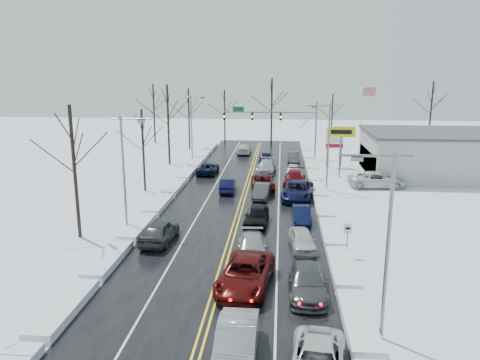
# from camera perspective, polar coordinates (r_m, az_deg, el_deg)

# --- Properties ---
(ground) EXTENTS (160.00, 160.00, 0.00)m
(ground) POSITION_cam_1_polar(r_m,az_deg,el_deg) (40.53, -0.28, -4.51)
(ground) COLOR silver
(ground) RESTS_ON ground
(road_surface) EXTENTS (14.00, 84.00, 0.01)m
(road_surface) POSITION_cam_1_polar(r_m,az_deg,el_deg) (42.43, -0.03, -3.67)
(road_surface) COLOR black
(road_surface) RESTS_ON ground
(snow_bank_left) EXTENTS (1.51, 72.00, 0.49)m
(snow_bank_left) POSITION_cam_1_polar(r_m,az_deg,el_deg) (43.73, -10.02, -3.37)
(snow_bank_left) COLOR white
(snow_bank_left) RESTS_ON ground
(snow_bank_right) EXTENTS (1.51, 72.00, 0.49)m
(snow_bank_right) POSITION_cam_1_polar(r_m,az_deg,el_deg) (42.47, 10.26, -3.88)
(snow_bank_right) COLOR white
(snow_bank_right) RESTS_ON ground
(traffic_signal_mast) EXTENTS (13.28, 0.39, 8.00)m
(traffic_signal_mast) POSITION_cam_1_polar(r_m,az_deg,el_deg) (66.76, 4.92, 7.36)
(traffic_signal_mast) COLOR slate
(traffic_signal_mast) RESTS_ON ground
(tires_plus_sign) EXTENTS (3.20, 0.34, 6.00)m
(tires_plus_sign) POSITION_cam_1_polar(r_m,az_deg,el_deg) (55.34, 12.21, 5.35)
(tires_plus_sign) COLOR slate
(tires_plus_sign) RESTS_ON ground
(used_vehicles_sign) EXTENTS (2.20, 0.22, 4.65)m
(used_vehicles_sign) POSITION_cam_1_polar(r_m,az_deg,el_deg) (61.48, 11.46, 4.59)
(used_vehicles_sign) COLOR slate
(used_vehicles_sign) RESTS_ON ground
(speed_limit_sign) EXTENTS (0.55, 0.09, 2.35)m
(speed_limit_sign) POSITION_cam_1_polar(r_m,az_deg,el_deg) (32.61, 12.97, -6.37)
(speed_limit_sign) COLOR slate
(speed_limit_sign) RESTS_ON ground
(flagpole) EXTENTS (1.87, 1.20, 10.00)m
(flagpole) POSITION_cam_1_polar(r_m,az_deg,el_deg) (69.68, 14.70, 7.60)
(flagpole) COLOR silver
(flagpole) RESTS_ON ground
(dealership_building) EXTENTS (20.40, 12.40, 5.30)m
(dealership_building) POSITION_cam_1_polar(r_m,az_deg,el_deg) (60.78, 24.59, 2.90)
(dealership_building) COLOR #A2A29D
(dealership_building) RESTS_ON ground
(streetlight_se) EXTENTS (3.20, 0.25, 9.00)m
(streetlight_se) POSITION_cam_1_polar(r_m,az_deg,el_deg) (22.14, 17.18, -6.11)
(streetlight_se) COLOR slate
(streetlight_se) RESTS_ON ground
(streetlight_ne) EXTENTS (3.20, 0.25, 9.00)m
(streetlight_ne) POSITION_cam_1_polar(r_m,az_deg,el_deg) (49.15, 10.52, 4.81)
(streetlight_ne) COLOR slate
(streetlight_ne) RESTS_ON ground
(streetlight_sw) EXTENTS (3.20, 0.25, 9.00)m
(streetlight_sw) POSITION_cam_1_polar(r_m,az_deg,el_deg) (37.08, -13.75, 1.89)
(streetlight_sw) COLOR slate
(streetlight_sw) RESTS_ON ground
(streetlight_nw) EXTENTS (3.20, 0.25, 9.00)m
(streetlight_nw) POSITION_cam_1_polar(r_m,az_deg,el_deg) (63.92, -5.76, 6.92)
(streetlight_nw) COLOR slate
(streetlight_nw) RESTS_ON ground
(tree_left_b) EXTENTS (4.00, 4.00, 10.00)m
(tree_left_b) POSITION_cam_1_polar(r_m,az_deg,el_deg) (36.14, -19.73, 3.89)
(tree_left_b) COLOR #2D231C
(tree_left_b) RESTS_ON ground
(tree_left_c) EXTENTS (3.40, 3.40, 8.50)m
(tree_left_c) POSITION_cam_1_polar(r_m,az_deg,el_deg) (48.92, -11.80, 5.46)
(tree_left_c) COLOR #2D231C
(tree_left_c) RESTS_ON ground
(tree_left_d) EXTENTS (4.20, 4.20, 10.50)m
(tree_left_d) POSITION_cam_1_polar(r_m,az_deg,el_deg) (62.38, -8.80, 8.54)
(tree_left_d) COLOR #2D231C
(tree_left_d) RESTS_ON ground
(tree_left_e) EXTENTS (3.80, 3.80, 9.50)m
(tree_left_e) POSITION_cam_1_polar(r_m,az_deg,el_deg) (74.04, -6.27, 8.82)
(tree_left_e) COLOR #2D231C
(tree_left_e) RESTS_ON ground
(tree_far_a) EXTENTS (4.00, 4.00, 10.00)m
(tree_far_a) POSITION_cam_1_polar(r_m,az_deg,el_deg) (81.49, -10.49, 9.34)
(tree_far_a) COLOR #2D231C
(tree_far_a) RESTS_ON ground
(tree_far_b) EXTENTS (3.60, 3.60, 9.00)m
(tree_far_b) POSITION_cam_1_polar(r_m,az_deg,el_deg) (80.21, -1.88, 8.99)
(tree_far_b) COLOR #2D231C
(tree_far_b) RESTS_ON ground
(tree_far_c) EXTENTS (4.40, 4.40, 11.00)m
(tree_far_c) POSITION_cam_1_polar(r_m,az_deg,el_deg) (77.56, 3.90, 9.85)
(tree_far_c) COLOR #2D231C
(tree_far_c) RESTS_ON ground
(tree_far_d) EXTENTS (3.40, 3.40, 8.50)m
(tree_far_d) POSITION_cam_1_polar(r_m,az_deg,el_deg) (79.62, 11.19, 8.47)
(tree_far_d) COLOR #2D231C
(tree_far_d) RESTS_ON ground
(tree_far_e) EXTENTS (4.20, 4.20, 10.50)m
(tree_far_e) POSITION_cam_1_polar(r_m,az_deg,el_deg) (83.23, 22.35, 8.90)
(tree_far_e) COLOR #2D231C
(tree_far_e) RESTS_ON ground
(queued_car_1) EXTENTS (1.76, 5.04, 1.66)m
(queued_car_1) POSITION_cam_1_polar(r_m,az_deg,el_deg) (22.03, -0.45, -21.09)
(queued_car_1) COLOR gray
(queued_car_1) RESTS_ON ground
(queued_car_2) EXTENTS (3.52, 6.39, 1.69)m
(queued_car_2) POSITION_cam_1_polar(r_m,az_deg,el_deg) (28.11, 0.65, -12.94)
(queued_car_2) COLOR #4A0A09
(queued_car_2) RESTS_ON ground
(queued_car_3) EXTENTS (2.26, 4.82, 1.36)m
(queued_car_3) POSITION_cam_1_polar(r_m,az_deg,el_deg) (32.39, 1.51, -9.25)
(queued_car_3) COLOR #9B9DA3
(queued_car_3) RESTS_ON ground
(queued_car_4) EXTENTS (2.14, 4.72, 1.57)m
(queued_car_4) POSITION_cam_1_polar(r_m,az_deg,el_deg) (38.56, 2.00, -5.47)
(queued_car_4) COLOR black
(queued_car_4) RESTS_ON ground
(queued_car_5) EXTENTS (1.85, 4.34, 1.39)m
(queued_car_5) POSITION_cam_1_polar(r_m,az_deg,el_deg) (46.47, 2.67, -2.17)
(queued_car_5) COLOR #3B3E40
(queued_car_5) RESTS_ON ground
(queued_car_6) EXTENTS (2.90, 5.33, 1.42)m
(queued_car_6) POSITION_cam_1_polar(r_m,az_deg,el_deg) (49.85, 2.79, -1.09)
(queued_car_6) COLOR #4A0B09
(queued_car_6) RESTS_ON ground
(queued_car_7) EXTENTS (2.52, 5.42, 1.53)m
(queued_car_7) POSITION_cam_1_polar(r_m,az_deg,el_deg) (57.71, 3.23, 0.92)
(queued_car_7) COLOR #A1A4A9
(queued_car_7) RESTS_ON ground
(queued_car_8) EXTENTS (1.80, 4.37, 1.48)m
(queued_car_8) POSITION_cam_1_polar(r_m,az_deg,el_deg) (63.24, 3.11, 2.03)
(queued_car_8) COLOR black
(queued_car_8) RESTS_ON ground
(queued_car_11) EXTENTS (2.10, 5.17, 1.50)m
(queued_car_11) POSITION_cam_1_polar(r_m,az_deg,el_deg) (27.64, 8.16, -13.57)
(queued_car_11) COLOR #424448
(queued_car_11) RESTS_ON ground
(queued_car_12) EXTENTS (2.08, 4.22, 1.38)m
(queued_car_12) POSITION_cam_1_polar(r_m,az_deg,el_deg) (33.87, 7.54, -8.32)
(queued_car_12) COLOR silver
(queued_car_12) RESTS_ON ground
(queued_car_13) EXTENTS (1.55, 4.08, 1.33)m
(queued_car_13) POSITION_cam_1_polar(r_m,az_deg,el_deg) (39.49, 7.46, -5.12)
(queued_car_13) COLOR black
(queued_car_13) RESTS_ON ground
(queued_car_14) EXTENTS (3.55, 6.39, 1.69)m
(queued_car_14) POSITION_cam_1_polar(r_m,az_deg,el_deg) (46.31, 7.02, -2.31)
(queued_car_14) COLOR #0B0C33
(queued_car_14) RESTS_ON ground
(queued_car_15) EXTENTS (2.71, 5.57, 1.56)m
(queued_car_15) POSITION_cam_1_polar(r_m,az_deg,el_deg) (51.66, 6.63, -0.64)
(queued_car_15) COLOR #49090E
(queued_car_15) RESTS_ON ground
(queued_car_16) EXTENTS (1.92, 4.11, 1.36)m
(queued_car_16) POSITION_cam_1_polar(r_m,az_deg,el_deg) (56.30, 6.43, 0.54)
(queued_car_16) COLOR silver
(queued_car_16) RESTS_ON ground
(queued_car_17) EXTENTS (1.61, 4.54, 1.49)m
(queued_car_17) POSITION_cam_1_polar(r_m,az_deg,el_deg) (63.84, 6.51, 2.07)
(queued_car_17) COLOR #3C3E40
(queued_car_17) RESTS_ON ground
(oncoming_car_0) EXTENTS (1.64, 4.31, 1.40)m
(oncoming_car_0) POSITION_cam_1_polar(r_m,az_deg,el_deg) (48.71, -1.49, -1.42)
(oncoming_car_0) COLOR black
(oncoming_car_0) RESTS_ON ground
(oncoming_car_1) EXTENTS (2.35, 4.93, 1.36)m
(oncoming_car_1) POSITION_cam_1_polar(r_m,az_deg,el_deg) (57.18, -3.92, 0.79)
(oncoming_car_1) COLOR black
(oncoming_car_1) RESTS_ON ground
(oncoming_car_2) EXTENTS (2.06, 4.98, 1.44)m
(oncoming_car_2) POSITION_cam_1_polar(r_m,az_deg,el_deg) (70.47, 0.50, 3.23)
(oncoming_car_2) COLOR silver
(oncoming_car_2) RESTS_ON ground
(oncoming_car_3) EXTENTS (2.30, 5.07, 1.69)m
(oncoming_car_3) POSITION_cam_1_polar(r_m,az_deg,el_deg) (35.39, -9.73, -7.43)
(oncoming_car_3) COLOR #393B3D
(oncoming_car_3) RESTS_ON ground
(parked_car_0) EXTENTS (6.24, 3.17, 1.69)m
(parked_car_0) POSITION_cam_1_polar(r_m,az_deg,el_deg) (52.58, 16.32, -0.86)
(parked_car_0) COLOR silver
(parked_car_0) RESTS_ON ground
(parked_car_1) EXTENTS (2.28, 4.73, 1.33)m
(parked_car_1) POSITION_cam_1_polar(r_m,az_deg,el_deg) (58.36, 18.02, 0.41)
(parked_car_1) COLOR black
(parked_car_1) RESTS_ON ground
(parked_car_2) EXTENTS (2.01, 4.35, 1.44)m
(parked_car_2) POSITION_cam_1_polar(r_m,az_deg,el_deg) (63.02, 15.32, 1.52)
(parked_car_2) COLOR black
(parked_car_2) RESTS_ON ground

